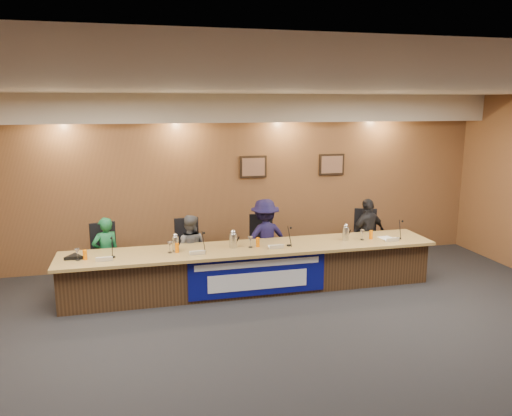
# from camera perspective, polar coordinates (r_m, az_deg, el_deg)

# --- Properties ---
(floor) EXTENTS (10.00, 10.00, 0.00)m
(floor) POSITION_cam_1_polar(r_m,az_deg,el_deg) (6.31, 4.79, -16.88)
(floor) COLOR black
(floor) RESTS_ON ground
(ceiling) EXTENTS (10.00, 8.00, 0.04)m
(ceiling) POSITION_cam_1_polar(r_m,az_deg,el_deg) (5.54, 5.37, 13.58)
(ceiling) COLOR silver
(ceiling) RESTS_ON wall_back
(wall_back) EXTENTS (10.00, 0.04, 3.20)m
(wall_back) POSITION_cam_1_polar(r_m,az_deg,el_deg) (9.52, -2.71, 3.18)
(wall_back) COLOR brown
(wall_back) RESTS_ON floor
(soffit) EXTENTS (10.00, 0.50, 0.50)m
(soffit) POSITION_cam_1_polar(r_m,az_deg,el_deg) (9.17, -2.48, 11.32)
(soffit) COLOR beige
(soffit) RESTS_ON wall_back
(dais_body) EXTENTS (6.00, 0.80, 0.70)m
(dais_body) POSITION_cam_1_polar(r_m,az_deg,el_deg) (8.29, -0.47, -7.02)
(dais_body) COLOR #3D2817
(dais_body) RESTS_ON floor
(dais_top) EXTENTS (6.10, 0.95, 0.05)m
(dais_top) POSITION_cam_1_polar(r_m,az_deg,el_deg) (8.13, -0.40, -4.63)
(dais_top) COLOR #A18044
(dais_top) RESTS_ON dais_body
(banner) EXTENTS (2.20, 0.02, 0.65)m
(banner) POSITION_cam_1_polar(r_m,az_deg,el_deg) (7.90, 0.23, -7.76)
(banner) COLOR #070B69
(banner) RESTS_ON dais_body
(banner_text_upper) EXTENTS (2.00, 0.01, 0.10)m
(banner_text_upper) POSITION_cam_1_polar(r_m,az_deg,el_deg) (7.82, 0.25, -6.41)
(banner_text_upper) COLOR silver
(banner_text_upper) RESTS_ON banner
(banner_text_lower) EXTENTS (1.60, 0.01, 0.28)m
(banner_text_lower) POSITION_cam_1_polar(r_m,az_deg,el_deg) (7.91, 0.25, -8.33)
(banner_text_lower) COLOR silver
(banner_text_lower) RESTS_ON banner
(wall_photo_left) EXTENTS (0.52, 0.04, 0.42)m
(wall_photo_left) POSITION_cam_1_polar(r_m,az_deg,el_deg) (9.54, -0.32, 4.73)
(wall_photo_left) COLOR black
(wall_photo_left) RESTS_ON wall_back
(wall_photo_right) EXTENTS (0.52, 0.04, 0.42)m
(wall_photo_right) POSITION_cam_1_polar(r_m,az_deg,el_deg) (10.03, 8.63, 4.94)
(wall_photo_right) COLOR black
(wall_photo_right) RESTS_ON wall_back
(panelist_a) EXTENTS (0.53, 0.44, 1.23)m
(panelist_a) POSITION_cam_1_polar(r_m,az_deg,el_deg) (8.58, -16.76, -5.04)
(panelist_a) COLOR #155E32
(panelist_a) RESTS_ON floor
(panelist_b) EXTENTS (0.68, 0.59, 1.19)m
(panelist_b) POSITION_cam_1_polar(r_m,az_deg,el_deg) (8.61, -7.57, -4.69)
(panelist_b) COLOR #515155
(panelist_b) RESTS_ON floor
(panelist_c) EXTENTS (0.97, 0.65, 1.40)m
(panelist_c) POSITION_cam_1_polar(r_m,az_deg,el_deg) (8.81, 1.03, -3.49)
(panelist_c) COLOR #130F35
(panelist_c) RESTS_ON floor
(panelist_d) EXTENTS (0.84, 0.54, 1.33)m
(panelist_d) POSITION_cam_1_polar(r_m,az_deg,el_deg) (9.50, 12.64, -2.88)
(panelist_d) COLOR black
(panelist_d) RESTS_ON floor
(office_chair_a) EXTENTS (0.58, 0.58, 0.08)m
(office_chair_a) POSITION_cam_1_polar(r_m,az_deg,el_deg) (8.71, -16.68, -5.70)
(office_chair_a) COLOR black
(office_chair_a) RESTS_ON floor
(office_chair_b) EXTENTS (0.51, 0.51, 0.08)m
(office_chair_b) POSITION_cam_1_polar(r_m,az_deg,el_deg) (8.74, -7.63, -5.24)
(office_chair_b) COLOR black
(office_chair_b) RESTS_ON floor
(office_chair_c) EXTENTS (0.50, 0.50, 0.08)m
(office_chair_c) POSITION_cam_1_polar(r_m,az_deg,el_deg) (8.96, 0.86, -4.69)
(office_chair_c) COLOR black
(office_chair_c) RESTS_ON floor
(office_chair_d) EXTENTS (0.63, 0.63, 0.08)m
(office_chair_d) POSITION_cam_1_polar(r_m,az_deg,el_deg) (9.64, 12.33, -3.79)
(office_chair_d) COLOR black
(office_chair_d) RESTS_ON floor
(nameplate_a) EXTENTS (0.24, 0.08, 0.10)m
(nameplate_a) POSITION_cam_1_polar(r_m,az_deg,el_deg) (7.69, -16.99, -5.57)
(nameplate_a) COLOR white
(nameplate_a) RESTS_ON dais_top
(microphone_a) EXTENTS (0.07, 0.07, 0.02)m
(microphone_a) POSITION_cam_1_polar(r_m,az_deg,el_deg) (7.87, -16.03, -5.40)
(microphone_a) COLOR black
(microphone_a) RESTS_ON dais_top
(juice_glass_a) EXTENTS (0.06, 0.06, 0.15)m
(juice_glass_a) POSITION_cam_1_polar(r_m,az_deg,el_deg) (7.87, -18.96, -5.09)
(juice_glass_a) COLOR #FB7400
(juice_glass_a) RESTS_ON dais_top
(water_glass_a) EXTENTS (0.08, 0.08, 0.18)m
(water_glass_a) POSITION_cam_1_polar(r_m,az_deg,el_deg) (7.87, -19.74, -5.03)
(water_glass_a) COLOR silver
(water_glass_a) RESTS_ON dais_top
(nameplate_b) EXTENTS (0.24, 0.08, 0.10)m
(nameplate_b) POSITION_cam_1_polar(r_m,az_deg,el_deg) (7.72, -6.68, -5.05)
(nameplate_b) COLOR white
(nameplate_b) RESTS_ON dais_top
(microphone_b) EXTENTS (0.07, 0.07, 0.02)m
(microphone_b) POSITION_cam_1_polar(r_m,az_deg,el_deg) (7.90, -6.02, -4.92)
(microphone_b) COLOR black
(microphone_b) RESTS_ON dais_top
(juice_glass_b) EXTENTS (0.06, 0.06, 0.15)m
(juice_glass_b) POSITION_cam_1_polar(r_m,az_deg,el_deg) (7.90, -9.01, -4.52)
(juice_glass_b) COLOR #FB7400
(juice_glass_b) RESTS_ON dais_top
(water_glass_b) EXTENTS (0.08, 0.08, 0.18)m
(water_glass_b) POSITION_cam_1_polar(r_m,az_deg,el_deg) (7.89, -9.82, -4.44)
(water_glass_b) COLOR silver
(water_glass_b) RESTS_ON dais_top
(nameplate_c) EXTENTS (0.24, 0.08, 0.10)m
(nameplate_c) POSITION_cam_1_polar(r_m,az_deg,el_deg) (7.99, 2.38, -4.40)
(nameplate_c) COLOR white
(nameplate_c) RESTS_ON dais_top
(microphone_c) EXTENTS (0.07, 0.07, 0.02)m
(microphone_c) POSITION_cam_1_polar(r_m,az_deg,el_deg) (8.19, 3.76, -4.28)
(microphone_c) COLOR black
(microphone_c) RESTS_ON dais_top
(juice_glass_c) EXTENTS (0.06, 0.06, 0.15)m
(juice_glass_c) POSITION_cam_1_polar(r_m,az_deg,el_deg) (8.11, 0.21, -3.93)
(juice_glass_c) COLOR #FB7400
(juice_glass_c) RESTS_ON dais_top
(water_glass_c) EXTENTS (0.08, 0.08, 0.18)m
(water_glass_c) POSITION_cam_1_polar(r_m,az_deg,el_deg) (8.06, -0.64, -3.92)
(water_glass_c) COLOR silver
(water_glass_c) RESTS_ON dais_top
(nameplate_d) EXTENTS (0.24, 0.08, 0.10)m
(nameplate_d) POSITION_cam_1_polar(r_m,az_deg,el_deg) (8.70, 15.35, -3.47)
(nameplate_d) COLOR white
(nameplate_d) RESTS_ON dais_top
(microphone_d) EXTENTS (0.07, 0.07, 0.02)m
(microphone_d) POSITION_cam_1_polar(r_m,az_deg,el_deg) (8.95, 15.96, -3.33)
(microphone_d) COLOR black
(microphone_d) RESTS_ON dais_top
(juice_glass_d) EXTENTS (0.06, 0.06, 0.15)m
(juice_glass_d) POSITION_cam_1_polar(r_m,az_deg,el_deg) (8.79, 13.00, -3.00)
(juice_glass_d) COLOR #FB7400
(juice_glass_d) RESTS_ON dais_top
(water_glass_d) EXTENTS (0.08, 0.08, 0.18)m
(water_glass_d) POSITION_cam_1_polar(r_m,az_deg,el_deg) (8.69, 12.04, -3.02)
(water_glass_d) COLOR silver
(water_glass_d) RESTS_ON dais_top
(carafe_left) EXTENTS (0.11, 0.11, 0.24)m
(carafe_left) POSITION_cam_1_polar(r_m,az_deg,el_deg) (7.93, -9.19, -4.11)
(carafe_left) COLOR silver
(carafe_left) RESTS_ON dais_top
(carafe_mid) EXTENTS (0.13, 0.13, 0.23)m
(carafe_mid) POSITION_cam_1_polar(r_m,az_deg,el_deg) (8.07, -2.63, -3.75)
(carafe_mid) COLOR silver
(carafe_mid) RESTS_ON dais_top
(carafe_right) EXTENTS (0.11, 0.11, 0.23)m
(carafe_right) POSITION_cam_1_polar(r_m,az_deg,el_deg) (8.61, 10.20, -2.91)
(carafe_right) COLOR silver
(carafe_right) RESTS_ON dais_top
(speakerphone) EXTENTS (0.32, 0.32, 0.05)m
(speakerphone) POSITION_cam_1_polar(r_m,az_deg,el_deg) (8.00, -20.08, -5.27)
(speakerphone) COLOR black
(speakerphone) RESTS_ON dais_top
(paper_stack) EXTENTS (0.26, 0.33, 0.01)m
(paper_stack) POSITION_cam_1_polar(r_m,az_deg,el_deg) (8.90, 14.79, -3.38)
(paper_stack) COLOR white
(paper_stack) RESTS_ON dais_top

